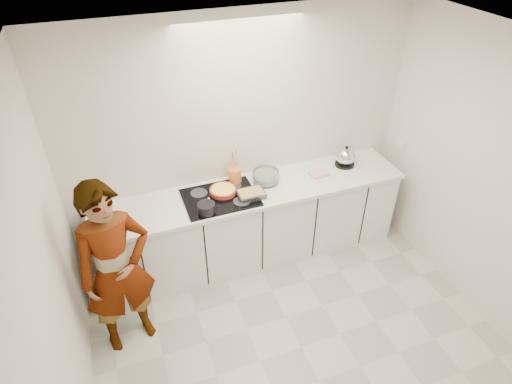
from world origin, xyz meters
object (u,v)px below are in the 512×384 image
object	(u,v)px
tart_dish	(223,190)
baking_dish	(251,194)
mixing_bowl	(266,177)
kettle	(345,157)
hob	(220,197)
saucepan	(206,208)
utensil_crock	(235,176)
cook	(117,270)

from	to	relation	value
tart_dish	baking_dish	world-z (taller)	baking_dish
mixing_bowl	kettle	size ratio (longest dim) A/B	1.23
hob	saucepan	xyz separation A→B (m)	(-0.19, -0.18, 0.05)
tart_dish	mixing_bowl	distance (m)	0.48
utensil_crock	mixing_bowl	bearing A→B (deg)	-17.58
baking_dish	cook	world-z (taller)	cook
tart_dish	mixing_bowl	xyz separation A→B (m)	(0.48, 0.05, 0.02)
hob	saucepan	world-z (taller)	saucepan
saucepan	baking_dish	xyz separation A→B (m)	(0.48, 0.09, -0.02)
baking_dish	utensil_crock	bearing A→B (deg)	102.10
hob	tart_dish	xyz separation A→B (m)	(0.05, 0.06, 0.03)
hob	utensil_crock	xyz separation A→B (m)	(0.23, 0.21, 0.08)
baking_dish	cook	xyz separation A→B (m)	(-1.35, -0.49, -0.10)
hob	utensil_crock	bearing A→B (deg)	42.94
kettle	utensil_crock	size ratio (longest dim) A/B	1.45
hob	cook	bearing A→B (deg)	-151.18
utensil_crock	kettle	bearing A→B (deg)	-4.54
baking_dish	kettle	world-z (taller)	kettle
tart_dish	baking_dish	size ratio (longest dim) A/B	1.20
hob	cook	xyz separation A→B (m)	(-1.06, -0.59, -0.07)
tart_dish	kettle	xyz separation A→B (m)	(1.41, 0.05, 0.06)
tart_dish	kettle	world-z (taller)	kettle
saucepan	cook	bearing A→B (deg)	-155.45
tart_dish	cook	bearing A→B (deg)	-149.78
baking_dish	utensil_crock	world-z (taller)	utensil_crock
tart_dish	kettle	distance (m)	1.42
mixing_bowl	kettle	distance (m)	0.94
baking_dish	cook	distance (m)	1.45
kettle	hob	bearing A→B (deg)	-175.65
mixing_bowl	cook	bearing A→B (deg)	-156.28
saucepan	kettle	bearing A→B (deg)	10.17
hob	utensil_crock	world-z (taller)	utensil_crock
baking_dish	mixing_bowl	bearing A→B (deg)	41.02
hob	kettle	bearing A→B (deg)	4.35
mixing_bowl	kettle	bearing A→B (deg)	-0.15
utensil_crock	tart_dish	bearing A→B (deg)	-140.16
cook	baking_dish	bearing A→B (deg)	6.43
kettle	baking_dish	bearing A→B (deg)	-170.12
baking_dish	mixing_bowl	world-z (taller)	mixing_bowl
tart_dish	utensil_crock	xyz separation A→B (m)	(0.18, 0.15, 0.05)
saucepan	utensil_crock	world-z (taller)	saucepan
baking_dish	kettle	size ratio (longest dim) A/B	1.11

